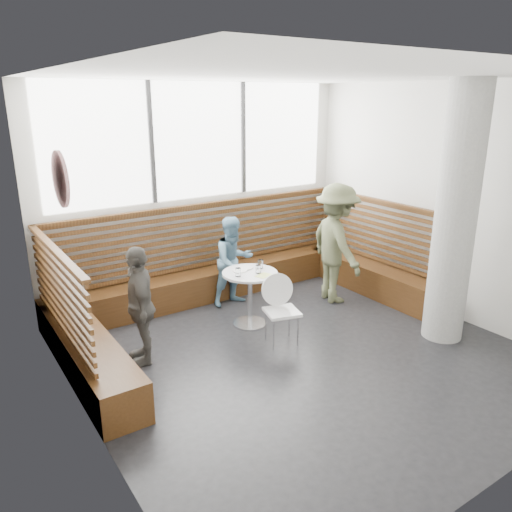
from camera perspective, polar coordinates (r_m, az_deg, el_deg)
room at (r=5.58m, az=5.73°, el=3.31°), size 5.00×5.00×3.20m
booth at (r=7.33m, az=-3.39°, el=-2.89°), size 5.00×2.50×1.44m
concrete_column at (r=6.54m, az=21.86°, el=4.23°), size 0.50×0.50×3.20m
wall_art at (r=4.71m, az=-21.46°, el=8.18°), size 0.03×0.50×0.50m
cafe_table at (r=6.71m, az=-0.70°, el=-3.59°), size 0.74×0.74×0.76m
cafe_chair at (r=6.27m, az=2.62°, el=-5.51°), size 0.42×0.41×0.87m
adult_man at (r=7.53m, az=9.17°, el=1.42°), size 0.91×1.28×1.80m
child_back at (r=7.37m, az=-2.57°, el=-0.60°), size 0.67×0.53×1.34m
child_left at (r=5.89m, az=-13.10°, el=-5.50°), size 0.57×0.89×1.41m
plate_near at (r=6.68m, az=-1.86°, el=-1.67°), size 0.20×0.20×0.01m
plate_far at (r=6.79m, az=-1.23°, el=-1.33°), size 0.21×0.21×0.01m
glass_left at (r=6.46m, az=-2.06°, el=-1.87°), size 0.07×0.07×0.11m
glass_mid at (r=6.58m, az=0.25°, el=-1.51°), size 0.07×0.07×0.11m
glass_right at (r=6.77m, az=0.51°, el=-0.93°), size 0.07×0.07×0.12m
menu_card at (r=6.51m, az=0.87°, el=-2.23°), size 0.24×0.20×0.00m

